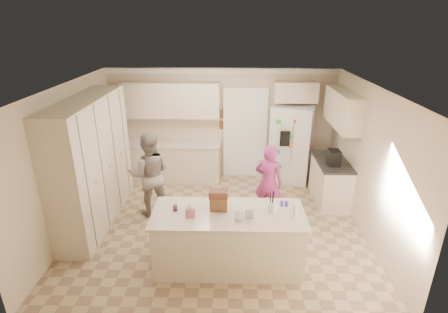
{
  "coord_description": "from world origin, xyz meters",
  "views": [
    {
      "loc": [
        0.24,
        -5.61,
        3.62
      ],
      "look_at": [
        0.1,
        0.35,
        1.25
      ],
      "focal_mm": 28.0,
      "sensor_mm": 36.0,
      "label": 1
    }
  ],
  "objects_px": {
    "dollhouse_body": "(219,203)",
    "utensil_crock": "(272,207)",
    "refrigerator": "(291,144)",
    "teen_boy": "(150,174)",
    "coffee_maker": "(334,158)",
    "teen_girl": "(269,182)",
    "island_base": "(228,240)",
    "tissue_box": "(191,212)"
  },
  "relations": [
    {
      "from": "island_base",
      "to": "teen_boy",
      "type": "bearing_deg",
      "value": 134.96
    },
    {
      "from": "tissue_box",
      "to": "teen_boy",
      "type": "height_order",
      "value": "teen_boy"
    },
    {
      "from": "utensil_crock",
      "to": "refrigerator",
      "type": "bearing_deg",
      "value": 75.97
    },
    {
      "from": "refrigerator",
      "to": "dollhouse_body",
      "type": "distance_m",
      "value": 3.45
    },
    {
      "from": "refrigerator",
      "to": "island_base",
      "type": "height_order",
      "value": "refrigerator"
    },
    {
      "from": "tissue_box",
      "to": "dollhouse_body",
      "type": "distance_m",
      "value": 0.45
    },
    {
      "from": "teen_boy",
      "to": "coffee_maker",
      "type": "bearing_deg",
      "value": 175.32
    },
    {
      "from": "island_base",
      "to": "teen_boy",
      "type": "distance_m",
      "value": 2.19
    },
    {
      "from": "tissue_box",
      "to": "dollhouse_body",
      "type": "xyz_separation_m",
      "value": [
        0.4,
        0.2,
        0.04
      ]
    },
    {
      "from": "dollhouse_body",
      "to": "teen_boy",
      "type": "xyz_separation_m",
      "value": [
        -1.38,
        1.43,
        -0.2
      ]
    },
    {
      "from": "refrigerator",
      "to": "tissue_box",
      "type": "height_order",
      "value": "refrigerator"
    },
    {
      "from": "coffee_maker",
      "to": "teen_boy",
      "type": "distance_m",
      "value": 3.6
    },
    {
      "from": "coffee_maker",
      "to": "island_base",
      "type": "height_order",
      "value": "coffee_maker"
    },
    {
      "from": "island_base",
      "to": "teen_girl",
      "type": "xyz_separation_m",
      "value": [
        0.74,
        1.43,
        0.3
      ]
    },
    {
      "from": "teen_boy",
      "to": "dollhouse_body",
      "type": "bearing_deg",
      "value": 123.31
    },
    {
      "from": "refrigerator",
      "to": "teen_girl",
      "type": "height_order",
      "value": "refrigerator"
    },
    {
      "from": "dollhouse_body",
      "to": "utensil_crock",
      "type": "bearing_deg",
      "value": -3.58
    },
    {
      "from": "teen_boy",
      "to": "teen_girl",
      "type": "height_order",
      "value": "teen_boy"
    },
    {
      "from": "coffee_maker",
      "to": "teen_girl",
      "type": "bearing_deg",
      "value": -160.4
    },
    {
      "from": "tissue_box",
      "to": "teen_girl",
      "type": "relative_size",
      "value": 0.09
    },
    {
      "from": "teen_girl",
      "to": "island_base",
      "type": "bearing_deg",
      "value": 85.01
    },
    {
      "from": "utensil_crock",
      "to": "dollhouse_body",
      "type": "bearing_deg",
      "value": 176.42
    },
    {
      "from": "island_base",
      "to": "dollhouse_body",
      "type": "height_order",
      "value": "dollhouse_body"
    },
    {
      "from": "utensil_crock",
      "to": "tissue_box",
      "type": "distance_m",
      "value": 1.21
    },
    {
      "from": "utensil_crock",
      "to": "dollhouse_body",
      "type": "height_order",
      "value": "dollhouse_body"
    },
    {
      "from": "island_base",
      "to": "teen_boy",
      "type": "relative_size",
      "value": 1.32
    },
    {
      "from": "coffee_maker",
      "to": "teen_boy",
      "type": "bearing_deg",
      "value": -174.05
    },
    {
      "from": "teen_boy",
      "to": "teen_girl",
      "type": "relative_size",
      "value": 1.13
    },
    {
      "from": "tissue_box",
      "to": "dollhouse_body",
      "type": "bearing_deg",
      "value": 26.57
    },
    {
      "from": "utensil_crock",
      "to": "teen_girl",
      "type": "relative_size",
      "value": 0.1
    },
    {
      "from": "dollhouse_body",
      "to": "refrigerator",
      "type": "bearing_deg",
      "value": 62.74
    },
    {
      "from": "refrigerator",
      "to": "tissue_box",
      "type": "xyz_separation_m",
      "value": [
        -1.98,
        -3.26,
        0.1
      ]
    },
    {
      "from": "utensil_crock",
      "to": "tissue_box",
      "type": "relative_size",
      "value": 1.07
    },
    {
      "from": "dollhouse_body",
      "to": "teen_boy",
      "type": "bearing_deg",
      "value": 133.94
    },
    {
      "from": "refrigerator",
      "to": "tissue_box",
      "type": "bearing_deg",
      "value": -101.65
    },
    {
      "from": "coffee_maker",
      "to": "dollhouse_body",
      "type": "bearing_deg",
      "value": -140.71
    },
    {
      "from": "refrigerator",
      "to": "coffee_maker",
      "type": "height_order",
      "value": "refrigerator"
    },
    {
      "from": "refrigerator",
      "to": "teen_boy",
      "type": "bearing_deg",
      "value": -131.47
    },
    {
      "from": "coffee_maker",
      "to": "island_base",
      "type": "bearing_deg",
      "value": -137.17
    },
    {
      "from": "island_base",
      "to": "teen_boy",
      "type": "xyz_separation_m",
      "value": [
        -1.53,
        1.53,
        0.4
      ]
    },
    {
      "from": "coffee_maker",
      "to": "teen_girl",
      "type": "relative_size",
      "value": 0.2
    },
    {
      "from": "island_base",
      "to": "dollhouse_body",
      "type": "relative_size",
      "value": 8.46
    }
  ]
}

